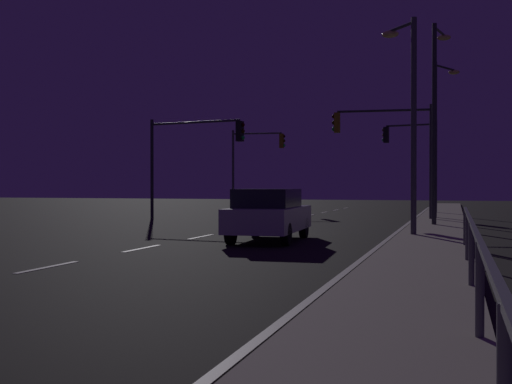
# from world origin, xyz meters

# --- Properties ---
(ground_plane) EXTENTS (112.00, 112.00, 0.00)m
(ground_plane) POSITION_xyz_m (0.00, 17.50, 0.00)
(ground_plane) COLOR black
(ground_plane) RESTS_ON ground
(sidewalk_right) EXTENTS (2.14, 77.00, 0.14)m
(sidewalk_right) POSITION_xyz_m (7.21, 17.50, 0.07)
(sidewalk_right) COLOR #9E937F
(sidewalk_right) RESTS_ON ground
(lane_markings_center) EXTENTS (0.14, 50.00, 0.01)m
(lane_markings_center) POSITION_xyz_m (0.00, 21.00, 0.01)
(lane_markings_center) COLOR silver
(lane_markings_center) RESTS_ON ground
(lane_edge_line) EXTENTS (0.14, 53.00, 0.01)m
(lane_edge_line) POSITION_xyz_m (5.89, 22.50, 0.01)
(lane_edge_line) COLOR silver
(lane_edge_line) RESTS_ON ground
(car) EXTENTS (2.07, 4.50, 1.57)m
(car) POSITION_xyz_m (2.54, 16.23, 0.82)
(car) COLOR silver
(car) RESTS_ON ground
(traffic_light_mid_left) EXTENTS (3.21, 0.65, 5.37)m
(traffic_light_mid_left) POSITION_xyz_m (5.46, 36.08, 3.88)
(traffic_light_mid_left) COLOR #4C4C51
(traffic_light_mid_left) RESTS_ON sidewalk_right
(traffic_light_far_right) EXTENTS (3.67, 0.57, 5.46)m
(traffic_light_far_right) POSITION_xyz_m (-4.98, 38.30, 3.83)
(traffic_light_far_right) COLOR #4C4C51
(traffic_light_far_right) RESTS_ON ground
(traffic_light_far_left) EXTENTS (4.66, 0.71, 5.33)m
(traffic_light_far_left) POSITION_xyz_m (4.78, 28.15, 3.94)
(traffic_light_far_left) COLOR #38383D
(traffic_light_far_left) RESTS_ON sidewalk_right
(traffic_light_mid_right) EXTENTS (5.23, 0.91, 5.00)m
(traffic_light_mid_right) POSITION_xyz_m (-4.30, 26.21, 3.60)
(traffic_light_mid_right) COLOR #2D3033
(traffic_light_mid_right) RESTS_ON ground
(street_lamp_median) EXTENTS (1.24, 1.97, 7.56)m
(street_lamp_median) POSITION_xyz_m (7.09, 30.14, 4.69)
(street_lamp_median) COLOR #2D3033
(street_lamp_median) RESTS_ON sidewalk_right
(street_lamp_across_street) EXTENTS (1.20, 1.22, 6.82)m
(street_lamp_across_street) POSITION_xyz_m (6.47, 18.63, 4.24)
(street_lamp_across_street) COLOR #4C4C51
(street_lamp_across_street) RESTS_ON sidewalk_right
(street_lamp_far_end) EXTENTS (0.70, 1.74, 7.95)m
(street_lamp_far_end) POSITION_xyz_m (7.14, 24.18, 4.86)
(street_lamp_far_end) COLOR #2D3033
(street_lamp_far_end) RESTS_ON sidewalk_right
(barrier_fence) EXTENTS (0.09, 17.21, 0.98)m
(barrier_fence) POSITION_xyz_m (8.13, 6.56, 0.89)
(barrier_fence) COLOR #59595E
(barrier_fence) RESTS_ON sidewalk_right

